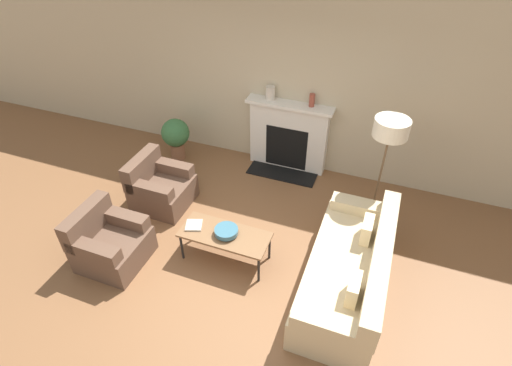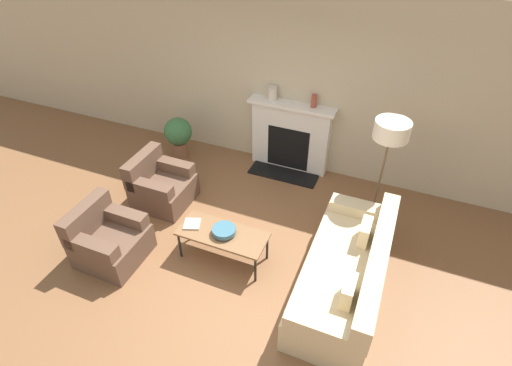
{
  "view_description": "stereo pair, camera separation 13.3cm",
  "coord_description": "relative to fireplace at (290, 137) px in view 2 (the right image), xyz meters",
  "views": [
    {
      "loc": [
        1.57,
        -2.95,
        4.04
      ],
      "look_at": [
        -0.06,
        1.36,
        0.45
      ],
      "focal_mm": 28.0,
      "sensor_mm": 36.0,
      "label": 1
    },
    {
      "loc": [
        1.7,
        -2.9,
        4.04
      ],
      "look_at": [
        -0.06,
        1.36,
        0.45
      ],
      "focal_mm": 28.0,
      "sensor_mm": 36.0,
      "label": 2
    }
  ],
  "objects": [
    {
      "name": "mantel_vase_center_left",
      "position": [
        0.34,
        0.01,
        0.71
      ],
      "size": [
        0.09,
        0.09,
        0.2
      ],
      "color": "brown",
      "rests_on": "fireplace"
    },
    {
      "name": "ground_plane",
      "position": [
        -0.05,
        -2.56,
        -0.58
      ],
      "size": [
        18.0,
        18.0,
        0.0
      ],
      "primitive_type": "plane",
      "color": "brown"
    },
    {
      "name": "coffee_table",
      "position": [
        -0.12,
        -2.31,
        -0.17
      ],
      "size": [
        1.15,
        0.48,
        0.45
      ],
      "color": "brown",
      "rests_on": "ground_plane"
    },
    {
      "name": "couch",
      "position": [
        1.47,
        -2.23,
        -0.27
      ],
      "size": [
        0.88,
        2.09,
        0.82
      ],
      "rotation": [
        0.0,
        0.0,
        -1.57
      ],
      "color": "#CCB78E",
      "rests_on": "ground_plane"
    },
    {
      "name": "mantel_vase_left",
      "position": [
        -0.33,
        0.01,
        0.72
      ],
      "size": [
        0.15,
        0.15,
        0.21
      ],
      "color": "beige",
      "rests_on": "fireplace"
    },
    {
      "name": "armchair_near",
      "position": [
        -1.5,
        -2.85,
        -0.29
      ],
      "size": [
        0.79,
        0.78,
        0.78
      ],
      "rotation": [
        0.0,
        0.0,
        1.57
      ],
      "color": "brown",
      "rests_on": "ground_plane"
    },
    {
      "name": "fireplace",
      "position": [
        0.0,
        0.0,
        0.0
      ],
      "size": [
        1.41,
        0.59,
        1.2
      ],
      "color": "silver",
      "rests_on": "ground_plane"
    },
    {
      "name": "book",
      "position": [
        -0.55,
        -2.32,
        -0.12
      ],
      "size": [
        0.27,
        0.27,
        0.02
      ],
      "rotation": [
        0.0,
        0.0,
        0.35
      ],
      "color": "#B2A893",
      "rests_on": "coffee_table"
    },
    {
      "name": "floor_lamp",
      "position": [
        1.56,
        -0.79,
        0.82
      ],
      "size": [
        0.45,
        0.45,
        1.62
      ],
      "color": "brown",
      "rests_on": "ground_plane"
    },
    {
      "name": "bowl",
      "position": [
        -0.09,
        -2.31,
        -0.08
      ],
      "size": [
        0.3,
        0.3,
        0.09
      ],
      "color": "#38667A",
      "rests_on": "coffee_table"
    },
    {
      "name": "armchair_far",
      "position": [
        -1.5,
        -1.63,
        -0.29
      ],
      "size": [
        0.79,
        0.78,
        0.78
      ],
      "rotation": [
        0.0,
        0.0,
        1.57
      ],
      "color": "brown",
      "rests_on": "ground_plane"
    },
    {
      "name": "wall_back",
      "position": [
        -0.05,
        0.14,
        0.87
      ],
      "size": [
        18.0,
        0.06,
        2.9
      ],
      "color": "#BCAD8E",
      "rests_on": "ground_plane"
    },
    {
      "name": "potted_plant",
      "position": [
        -1.88,
        -0.45,
        -0.12
      ],
      "size": [
        0.48,
        0.48,
        0.76
      ],
      "color": "brown",
      "rests_on": "ground_plane"
    }
  ]
}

